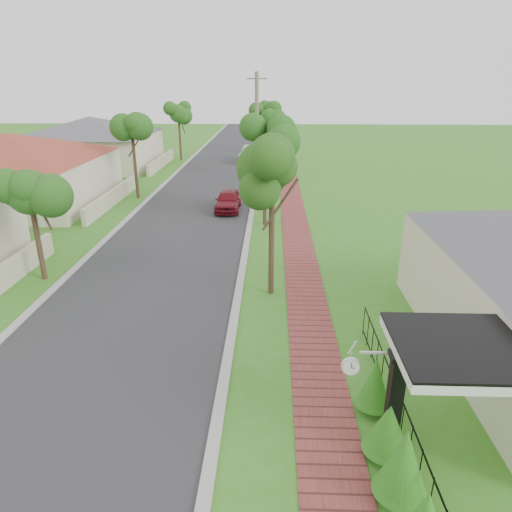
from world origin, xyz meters
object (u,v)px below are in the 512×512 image
(near_tree, at_px, (272,176))
(station_clock, at_px, (353,365))
(parked_car_white, at_px, (252,154))
(porch_post, at_px, (393,410))
(parked_car_red, at_px, (228,200))
(utility_pole, at_px, (257,141))

(near_tree, relative_size, station_clock, 5.40)
(parked_car_white, xyz_separation_m, near_tree, (2.07, -30.24, 3.76))
(near_tree, xyz_separation_m, station_clock, (1.79, -7.60, -2.60))
(porch_post, distance_m, parked_car_red, 20.65)
(parked_car_red, bearing_deg, near_tree, -76.99)
(porch_post, distance_m, near_tree, 9.10)
(parked_car_white, xyz_separation_m, station_clock, (3.86, -37.84, 1.16))
(parked_car_white, bearing_deg, near_tree, -75.76)
(porch_post, height_order, parked_car_white, porch_post)
(parked_car_red, bearing_deg, parked_car_white, 87.76)
(porch_post, distance_m, utility_pole, 21.53)
(parked_car_white, distance_m, utility_pole, 17.60)
(near_tree, bearing_deg, parked_car_white, 93.92)
(parked_car_white, bearing_deg, parked_car_red, -81.86)
(utility_pole, bearing_deg, near_tree, -85.61)
(parked_car_white, height_order, utility_pole, utility_pole)
(near_tree, distance_m, utility_pole, 13.04)
(near_tree, bearing_deg, utility_pole, 94.39)
(station_clock, bearing_deg, near_tree, 103.27)
(utility_pole, bearing_deg, porch_post, -80.14)
(parked_car_red, relative_size, station_clock, 3.52)
(parked_car_red, bearing_deg, porch_post, -74.84)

